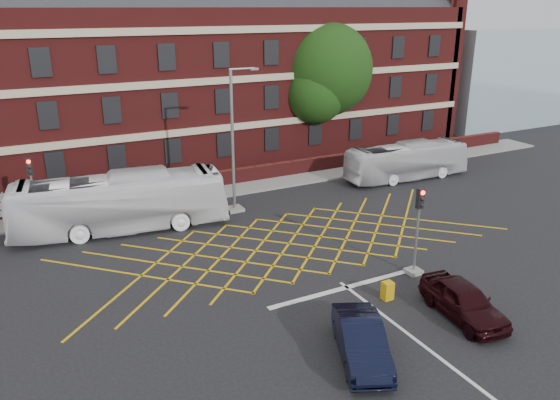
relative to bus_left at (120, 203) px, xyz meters
name	(u,v)px	position (x,y,z in m)	size (l,w,h in m)	color
ground	(308,258)	(7.51, -8.12, -1.65)	(120.00, 120.00, 0.00)	black
victorian_building	(173,62)	(7.76, 13.88, 6.18)	(51.00, 12.17, 20.40)	#571716
boundary_wall	(215,180)	(7.51, 4.88, -1.10)	(56.00, 0.50, 1.10)	#531616
far_pavement	(220,190)	(7.51, 3.88, -1.59)	(60.00, 3.00, 0.12)	slate
glass_block	(483,76)	(41.51, 12.88, 3.35)	(14.00, 10.00, 10.00)	#99B2BF
box_junction_hatching	(289,243)	(7.51, -6.12, -1.65)	(11.50, 0.12, 0.02)	#CC990C
stop_line	(347,287)	(7.51, -11.62, -1.64)	(8.00, 0.30, 0.02)	silver
centre_line	(450,366)	(7.51, -18.12, -1.64)	(0.15, 14.00, 0.02)	silver
bus_left	(120,203)	(0.00, 0.00, 0.00)	(2.78, 11.88, 3.31)	white
bus_right	(407,161)	(20.79, 0.20, -0.31)	(2.25, 9.62, 2.68)	silver
car_navy	(361,340)	(4.98, -16.22, -0.93)	(1.53, 4.40, 1.45)	black
car_maroon	(464,301)	(10.32, -15.87, -0.91)	(1.76, 4.36, 1.49)	black
deciduous_tree	(326,76)	(18.95, 8.75, 5.02)	(7.77, 7.60, 11.02)	black
traffic_light_near	(416,239)	(11.14, -11.93, 0.11)	(0.70, 0.70, 4.27)	slate
traffic_light_far	(35,202)	(-4.26, 2.01, 0.11)	(0.70, 0.70, 4.27)	slate
street_lamp	(234,165)	(6.97, -0.10, 1.33)	(2.25, 1.00, 8.72)	slate
direction_signs	(4,206)	(-5.82, 3.26, -0.28)	(1.10, 0.16, 2.20)	gray
utility_cabinet	(387,291)	(8.48, -13.30, -1.24)	(0.46, 0.40, 0.82)	#C5980B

